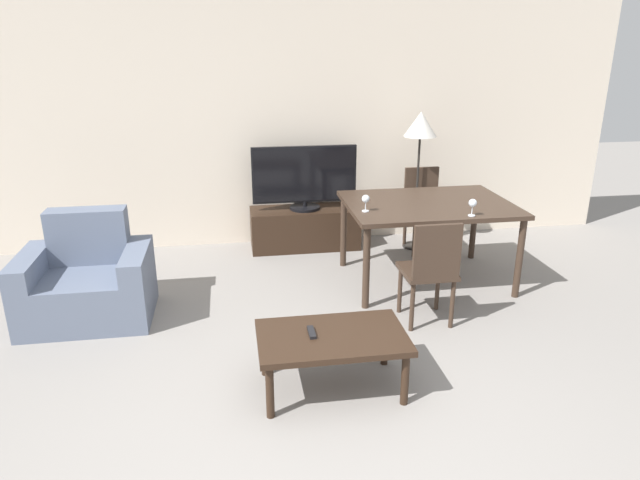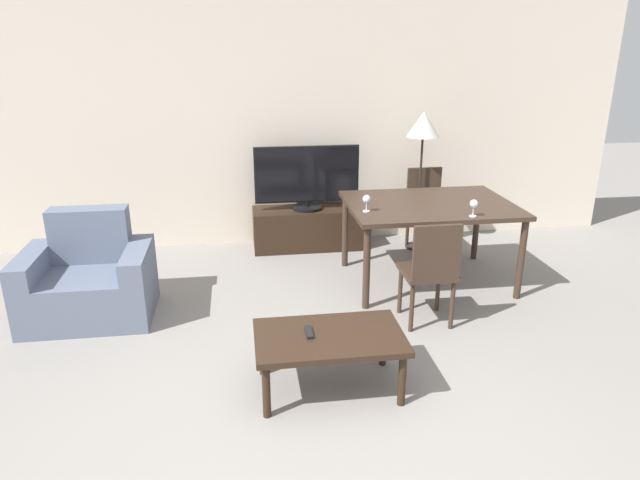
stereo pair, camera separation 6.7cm
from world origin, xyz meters
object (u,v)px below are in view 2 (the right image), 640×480
at_px(tv_stand, 307,228).
at_px(tv, 307,178).
at_px(wine_glass_center, 367,200).
at_px(coffee_table, 329,341).
at_px(dining_table, 429,211).
at_px(wine_glass_left, 474,205).
at_px(floor_lamp, 423,132).
at_px(remote_primary, 309,332).
at_px(dining_chair_near, 431,268).
at_px(dining_chair_far, 426,205).
at_px(armchair, 89,282).

bearing_deg(tv_stand, tv, -90.00).
bearing_deg(wine_glass_center, coffee_table, -110.99).
xyz_separation_m(dining_table, wine_glass_center, (-0.63, -0.19, 0.18)).
xyz_separation_m(tv_stand, wine_glass_left, (1.20, -1.52, 0.64)).
xyz_separation_m(coffee_table, floor_lamp, (1.36, 2.49, 0.91)).
distance_m(tv, floor_lamp, 1.28).
distance_m(dining_table, floor_lamp, 1.07).
bearing_deg(dining_table, coffee_table, -126.15).
height_order(tv, remote_primary, tv).
bearing_deg(tv_stand, coffee_table, -93.99).
relative_size(tv_stand, coffee_table, 1.23).
relative_size(wine_glass_left, wine_glass_center, 1.00).
xyz_separation_m(dining_chair_near, remote_primary, (-1.04, -0.72, -0.08)).
height_order(dining_chair_far, wine_glass_center, wine_glass_center).
bearing_deg(dining_chair_near, dining_table, 73.02).
xyz_separation_m(coffee_table, dining_chair_near, (0.91, 0.75, 0.14)).
distance_m(coffee_table, floor_lamp, 2.98).
distance_m(floor_lamp, wine_glass_center, 1.40).
height_order(tv_stand, coffee_table, tv_stand).
bearing_deg(dining_table, wine_glass_center, -163.53).
bearing_deg(dining_table, dining_chair_far, 73.02).
bearing_deg(remote_primary, tv_stand, 83.25).
bearing_deg(floor_lamp, dining_chair_near, -104.54).
xyz_separation_m(coffee_table, dining_chair_far, (1.43, 2.45, 0.14)).
relative_size(dining_table, remote_primary, 9.85).
relative_size(coffee_table, dining_table, 0.64).
distance_m(coffee_table, dining_table, 2.01).
bearing_deg(armchair, dining_table, 5.46).
xyz_separation_m(tv_stand, remote_primary, (-0.31, -2.64, 0.19)).
height_order(tv, dining_chair_near, tv).
bearing_deg(tv, wine_glass_left, -51.67).
height_order(tv_stand, floor_lamp, floor_lamp).
xyz_separation_m(dining_table, remote_primary, (-1.30, -1.57, -0.28)).
bearing_deg(dining_table, floor_lamp, 77.85).
relative_size(tv_stand, wine_glass_center, 7.93).
relative_size(dining_table, dining_chair_near, 1.70).
distance_m(tv_stand, remote_primary, 2.66).
distance_m(armchair, remote_primary, 2.09).
bearing_deg(dining_chair_far, dining_table, -106.98).
height_order(tv_stand, wine_glass_left, wine_glass_left).
relative_size(tv, wine_glass_center, 7.53).
xyz_separation_m(tv, dining_chair_far, (1.24, -0.22, -0.29)).
xyz_separation_m(tv, dining_table, (0.98, -1.07, -0.09)).
bearing_deg(dining_chair_far, tv_stand, 169.86).
relative_size(dining_chair_far, remote_primary, 5.79).
relative_size(dining_chair_far, floor_lamp, 0.60).
distance_m(tv, dining_chair_far, 1.29).
xyz_separation_m(coffee_table, dining_table, (1.17, 1.60, 0.34)).
relative_size(tv_stand, dining_chair_near, 1.33).
bearing_deg(remote_primary, armchair, 141.73).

